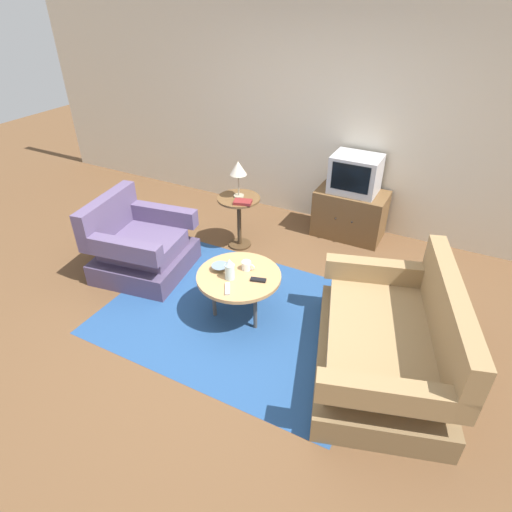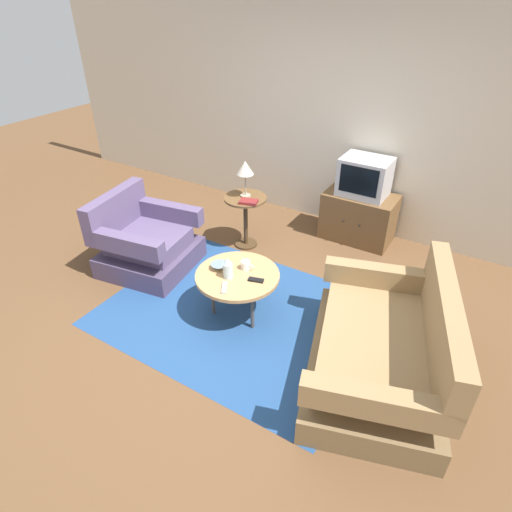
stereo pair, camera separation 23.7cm
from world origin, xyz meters
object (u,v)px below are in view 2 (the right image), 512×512
object	(u,v)px
coffee_table	(238,277)
mug	(246,265)
bowl	(220,266)
book	(249,202)
armchair	(145,243)
tv_stand	(358,217)
television	(365,177)
tv_remote_dark	(256,280)
tv_remote_silver	(224,288)
vase	(228,268)
table_lamp	(245,169)
side_table	(246,211)
couch	(383,352)

from	to	relation	value
coffee_table	mug	world-z (taller)	mug
bowl	book	size ratio (longest dim) A/B	0.71
armchair	mug	bearing A→B (deg)	78.65
tv_stand	television	xyz separation A→B (m)	(0.00, 0.02, 0.52)
tv_stand	bowl	distance (m)	2.12
mug	tv_remote_dark	size ratio (longest dim) A/B	0.89
mug	tv_remote_silver	world-z (taller)	mug
vase	tv_remote_silver	distance (m)	0.19
television	vase	size ratio (longest dim) A/B	2.69
television	book	size ratio (longest dim) A/B	2.45
armchair	bowl	world-z (taller)	armchair
mug	bowl	xyz separation A→B (m)	(-0.21, -0.12, -0.02)
mug	bowl	distance (m)	0.25
table_lamp	side_table	bearing A→B (deg)	-66.68
side_table	tv_remote_dark	bearing A→B (deg)	-53.42
tv_stand	tv_remote_silver	world-z (taller)	tv_stand
vase	tv_remote_dark	xyz separation A→B (m)	(0.25, 0.08, -0.09)
couch	tv_remote_silver	world-z (taller)	couch
armchair	table_lamp	xyz separation A→B (m)	(0.70, 0.98, 0.69)
couch	tv_stand	distance (m)	2.28
tv_stand	tv_remote_silver	bearing A→B (deg)	-100.92
vase	mug	size ratio (longest dim) A/B	1.56
tv_stand	book	size ratio (longest dim) A/B	3.71
side_table	tv_remote_silver	bearing A→B (deg)	-64.25
armchair	table_lamp	bearing A→B (deg)	135.39
vase	tv_remote_dark	world-z (taller)	vase
television	tv_remote_silver	bearing A→B (deg)	-100.84
television	tv_stand	bearing A→B (deg)	-90.00
side_table	mug	bearing A→B (deg)	-57.04
mug	book	size ratio (longest dim) A/B	0.58
armchair	side_table	distance (m)	1.21
armchair	book	distance (m)	1.25
mug	tv_remote_silver	bearing A→B (deg)	-89.66
armchair	book	xyz separation A→B (m)	(0.83, 0.85, 0.37)
armchair	tv_stand	bearing A→B (deg)	126.37
side_table	couch	bearing A→B (deg)	-30.14
television	couch	bearing A→B (deg)	-65.12
couch	table_lamp	distance (m)	2.50
armchair	table_lamp	size ratio (longest dim) A/B	2.47
armchair	mug	size ratio (longest dim) A/B	7.97
couch	mug	size ratio (longest dim) A/B	13.42
television	vase	world-z (taller)	television
couch	bowl	bearing A→B (deg)	71.00
tv_remote_silver	tv_remote_dark	bearing A→B (deg)	-66.14
tv_remote_silver	book	bearing A→B (deg)	-6.44
mug	tv_stand	bearing A→B (deg)	77.03
side_table	mug	distance (m)	1.22
tv_remote_silver	side_table	bearing A→B (deg)	-4.09
tv_stand	bowl	bearing A→B (deg)	-107.88
tv_remote_silver	television	bearing A→B (deg)	-40.68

